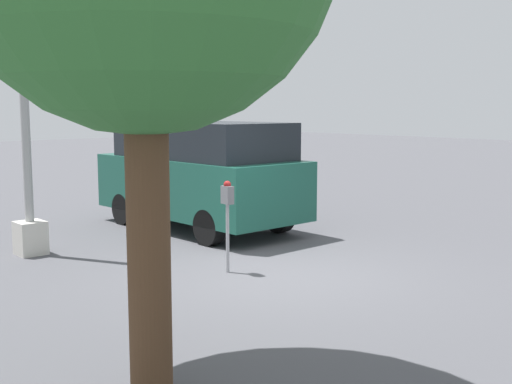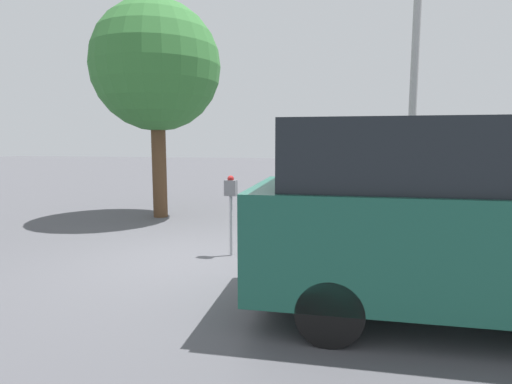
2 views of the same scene
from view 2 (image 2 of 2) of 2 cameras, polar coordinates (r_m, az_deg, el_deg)
name	(u,v)px [view 2 (image 2 of 2)]	position (r m, az deg, el deg)	size (l,w,h in m)	color
ground_plane	(191,260)	(6.62, -9.31, -9.61)	(80.00, 80.00, 0.00)	#4C4C51
parking_meter_near	(231,197)	(6.61, -3.62, -0.69)	(0.21, 0.14, 1.35)	#9E9EA3
lamp_post	(410,158)	(8.10, 21.17, 4.52)	(0.44, 0.44, 5.45)	beige
parked_van	(462,214)	(4.77, 27.38, -2.85)	(4.54, 2.04, 2.12)	#195142
street_tree	(156,67)	(10.50, -14.06, 16.88)	(3.14, 3.14, 5.30)	#513823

